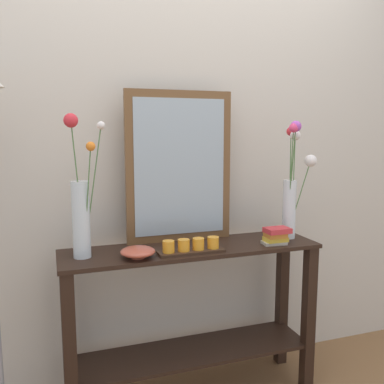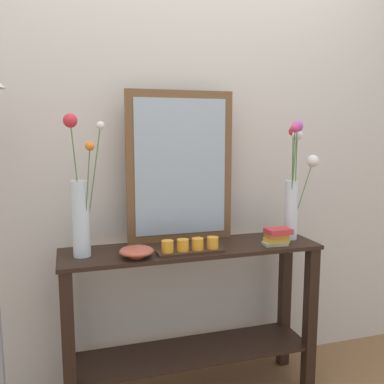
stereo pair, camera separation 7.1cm
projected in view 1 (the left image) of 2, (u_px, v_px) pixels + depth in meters
name	position (u px, v px, depth m)	size (l,w,h in m)	color
wall_back	(175.00, 134.00, 2.25)	(6.40, 0.08, 2.70)	beige
console_table	(192.00, 306.00, 2.10)	(1.28, 0.34, 0.80)	black
mirror_leaning	(179.00, 167.00, 2.12)	(0.56, 0.03, 0.77)	brown
tall_vase_left	(81.00, 208.00, 1.84)	(0.18, 0.12, 0.64)	silver
vase_right	(293.00, 186.00, 2.17)	(0.17, 0.14, 0.62)	silver
candle_tray	(191.00, 247.00, 1.95)	(0.32, 0.09, 0.07)	#382316
decorative_bowl	(138.00, 252.00, 1.87)	(0.16, 0.16, 0.05)	#B24C38
book_stack	(276.00, 236.00, 2.09)	(0.13, 0.10, 0.09)	#B2A893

